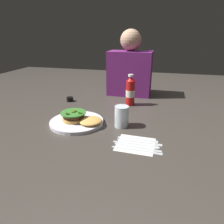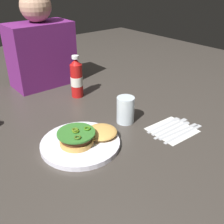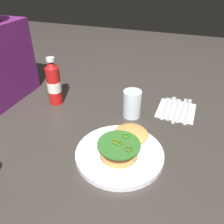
{
  "view_description": "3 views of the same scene",
  "coord_description": "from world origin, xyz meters",
  "px_view_note": "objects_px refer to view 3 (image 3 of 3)",
  "views": [
    {
      "loc": [
        0.34,
        -0.99,
        0.45
      ],
      "look_at": [
        0.09,
        0.0,
        0.05
      ],
      "focal_mm": 32.56,
      "sensor_mm": 36.0,
      "label": 1
    },
    {
      "loc": [
        -0.49,
        -0.76,
        0.55
      ],
      "look_at": [
        0.11,
        -0.03,
        0.04
      ],
      "focal_mm": 42.66,
      "sensor_mm": 36.0,
      "label": 2
    },
    {
      "loc": [
        -0.6,
        -0.25,
        0.52
      ],
      "look_at": [
        0.08,
        -0.01,
        0.05
      ],
      "focal_mm": 36.94,
      "sensor_mm": 36.0,
      "label": 3
    }
  ],
  "objects_px": {
    "ketchup_bottle": "(54,83)",
    "water_glass": "(132,104)",
    "burger_sandwich": "(123,143)",
    "spoon_utensil": "(177,106)",
    "table_knife": "(172,106)",
    "fork_utensil": "(166,105)",
    "steak_knife": "(183,108)",
    "butter_knife": "(188,109)",
    "dinner_plate": "(120,154)",
    "napkin": "(176,110)"
  },
  "relations": [
    {
      "from": "butter_knife",
      "to": "dinner_plate",
      "type": "bearing_deg",
      "value": 152.71
    },
    {
      "from": "burger_sandwich",
      "to": "steak_knife",
      "type": "height_order",
      "value": "burger_sandwich"
    },
    {
      "from": "ketchup_bottle",
      "to": "steak_knife",
      "type": "bearing_deg",
      "value": -75.74
    },
    {
      "from": "butter_knife",
      "to": "fork_utensil",
      "type": "bearing_deg",
      "value": 93.05
    },
    {
      "from": "napkin",
      "to": "spoon_utensil",
      "type": "relative_size",
      "value": 0.79
    },
    {
      "from": "steak_knife",
      "to": "fork_utensil",
      "type": "relative_size",
      "value": 1.11
    },
    {
      "from": "butter_knife",
      "to": "table_knife",
      "type": "bearing_deg",
      "value": 88.73
    },
    {
      "from": "ketchup_bottle",
      "to": "steak_knife",
      "type": "relative_size",
      "value": 1.01
    },
    {
      "from": "water_glass",
      "to": "napkin",
      "type": "height_order",
      "value": "water_glass"
    },
    {
      "from": "ketchup_bottle",
      "to": "napkin",
      "type": "height_order",
      "value": "ketchup_bottle"
    },
    {
      "from": "table_knife",
      "to": "steak_knife",
      "type": "bearing_deg",
      "value": -91.73
    },
    {
      "from": "burger_sandwich",
      "to": "ketchup_bottle",
      "type": "distance_m",
      "value": 0.43
    },
    {
      "from": "dinner_plate",
      "to": "table_knife",
      "type": "height_order",
      "value": "dinner_plate"
    },
    {
      "from": "water_glass",
      "to": "napkin",
      "type": "distance_m",
      "value": 0.2
    },
    {
      "from": "burger_sandwich",
      "to": "ketchup_bottle",
      "type": "height_order",
      "value": "ketchup_bottle"
    },
    {
      "from": "ketchup_bottle",
      "to": "water_glass",
      "type": "relative_size",
      "value": 1.88
    },
    {
      "from": "napkin",
      "to": "water_glass",
      "type": "bearing_deg",
      "value": 120.17
    },
    {
      "from": "table_knife",
      "to": "fork_utensil",
      "type": "distance_m",
      "value": 0.02
    },
    {
      "from": "fork_utensil",
      "to": "ketchup_bottle",
      "type": "bearing_deg",
      "value": 105.74
    },
    {
      "from": "table_knife",
      "to": "napkin",
      "type": "bearing_deg",
      "value": -140.37
    },
    {
      "from": "ketchup_bottle",
      "to": "steak_knife",
      "type": "xyz_separation_m",
      "value": [
        0.13,
        -0.53,
        -0.09
      ]
    },
    {
      "from": "ketchup_bottle",
      "to": "spoon_utensil",
      "type": "distance_m",
      "value": 0.53
    },
    {
      "from": "burger_sandwich",
      "to": "napkin",
      "type": "relative_size",
      "value": 1.35
    },
    {
      "from": "burger_sandwich",
      "to": "ketchup_bottle",
      "type": "xyz_separation_m",
      "value": [
        0.2,
        0.37,
        0.05
      ]
    },
    {
      "from": "table_knife",
      "to": "fork_utensil",
      "type": "relative_size",
      "value": 1.09
    },
    {
      "from": "burger_sandwich",
      "to": "butter_knife",
      "type": "relative_size",
      "value": 1.04
    },
    {
      "from": "burger_sandwich",
      "to": "spoon_utensil",
      "type": "bearing_deg",
      "value": -21.22
    },
    {
      "from": "ketchup_bottle",
      "to": "fork_utensil",
      "type": "bearing_deg",
      "value": -74.26
    },
    {
      "from": "dinner_plate",
      "to": "napkin",
      "type": "distance_m",
      "value": 0.36
    },
    {
      "from": "dinner_plate",
      "to": "steak_knife",
      "type": "distance_m",
      "value": 0.39
    },
    {
      "from": "spoon_utensil",
      "to": "fork_utensil",
      "type": "relative_size",
      "value": 1.11
    },
    {
      "from": "butter_knife",
      "to": "spoon_utensil",
      "type": "xyz_separation_m",
      "value": [
        0.01,
        0.04,
        0.0
      ]
    },
    {
      "from": "spoon_utensil",
      "to": "ketchup_bottle",
      "type": "bearing_deg",
      "value": 105.5
    },
    {
      "from": "water_glass",
      "to": "butter_knife",
      "type": "bearing_deg",
      "value": -60.13
    },
    {
      "from": "burger_sandwich",
      "to": "table_knife",
      "type": "height_order",
      "value": "burger_sandwich"
    },
    {
      "from": "ketchup_bottle",
      "to": "spoon_utensil",
      "type": "bearing_deg",
      "value": -74.5
    },
    {
      "from": "butter_knife",
      "to": "spoon_utensil",
      "type": "relative_size",
      "value": 1.03
    },
    {
      "from": "spoon_utensil",
      "to": "table_knife",
      "type": "xyz_separation_m",
      "value": [
        -0.0,
        0.02,
        -0.0
      ]
    },
    {
      "from": "dinner_plate",
      "to": "water_glass",
      "type": "distance_m",
      "value": 0.24
    },
    {
      "from": "dinner_plate",
      "to": "burger_sandwich",
      "type": "height_order",
      "value": "burger_sandwich"
    },
    {
      "from": "butter_knife",
      "to": "fork_utensil",
      "type": "height_order",
      "value": "same"
    },
    {
      "from": "table_knife",
      "to": "water_glass",
      "type": "bearing_deg",
      "value": 130.42
    },
    {
      "from": "ketchup_bottle",
      "to": "water_glass",
      "type": "distance_m",
      "value": 0.34
    },
    {
      "from": "ketchup_bottle",
      "to": "butter_knife",
      "type": "xyz_separation_m",
      "value": [
        0.13,
        -0.55,
        -0.09
      ]
    },
    {
      "from": "steak_knife",
      "to": "butter_knife",
      "type": "bearing_deg",
      "value": -90.2
    },
    {
      "from": "table_knife",
      "to": "fork_utensil",
      "type": "bearing_deg",
      "value": 105.52
    },
    {
      "from": "butter_knife",
      "to": "napkin",
      "type": "bearing_deg",
      "value": 118.75
    },
    {
      "from": "water_glass",
      "to": "steak_knife",
      "type": "bearing_deg",
      "value": -57.54
    },
    {
      "from": "butter_knife",
      "to": "table_knife",
      "type": "distance_m",
      "value": 0.07
    },
    {
      "from": "dinner_plate",
      "to": "spoon_utensil",
      "type": "xyz_separation_m",
      "value": [
        0.36,
        -0.14,
        -0.0
      ]
    }
  ]
}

